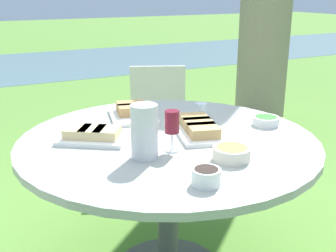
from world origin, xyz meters
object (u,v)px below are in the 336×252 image
Objects in this scene: dining_table at (168,158)px; wine_glass at (172,123)px; water_pitcher at (144,132)px; chair_far_back at (158,114)px.

wine_glass is (-0.07, -0.17, 0.24)m from dining_table.
water_pitcher reaches higher than dining_table.
dining_table is 0.36m from water_pitcher.
dining_table is at bearing 68.10° from wine_glass.
chair_far_back is 4.73× the size of wine_glass.
water_pitcher reaches higher than chair_far_back.
wine_glass reaches higher than dining_table.
water_pitcher is at bearing -118.50° from chair_far_back.
chair_far_back is 1.55m from water_pitcher.
chair_far_back reaches higher than dining_table.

